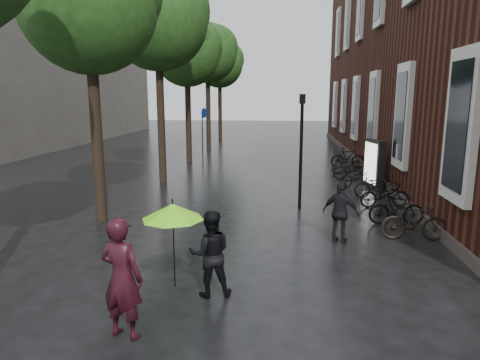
# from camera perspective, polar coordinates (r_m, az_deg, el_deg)

# --- Properties ---
(brick_building) EXTENTS (10.20, 33.20, 12.00)m
(brick_building) POSITION_cam_1_polar(r_m,az_deg,el_deg) (26.18, 27.23, 15.02)
(brick_building) COLOR #38160F
(brick_building) RESTS_ON ground
(street_trees) EXTENTS (4.33, 34.03, 8.91)m
(street_trees) POSITION_cam_1_polar(r_m,az_deg,el_deg) (21.68, -8.86, 18.05)
(street_trees) COLOR black
(street_trees) RESTS_ON ground
(person_burgundy) EXTENTS (0.80, 0.63, 1.94)m
(person_burgundy) POSITION_cam_1_polar(r_m,az_deg,el_deg) (6.93, -15.46, -12.47)
(person_burgundy) COLOR black
(person_burgundy) RESTS_ON ground
(person_black) EXTENTS (0.92, 0.78, 1.64)m
(person_black) POSITION_cam_1_polar(r_m,az_deg,el_deg) (8.07, -3.99, -9.75)
(person_black) COLOR black
(person_black) RESTS_ON ground
(lime_umbrella) EXTENTS (1.04, 1.04, 1.53)m
(lime_umbrella) POSITION_cam_1_polar(r_m,az_deg,el_deg) (7.11, -8.97, -4.18)
(lime_umbrella) COLOR black
(lime_umbrella) RESTS_ON ground
(pedestrian_walking) EXTENTS (1.01, 0.75, 1.59)m
(pedestrian_walking) POSITION_cam_1_polar(r_m,az_deg,el_deg) (11.14, 13.27, -4.24)
(pedestrian_walking) COLOR black
(pedestrian_walking) RESTS_ON ground
(parked_bicycles) EXTENTS (2.18, 12.07, 1.04)m
(parked_bicycles) POSITION_cam_1_polar(r_m,az_deg,el_deg) (17.51, 16.57, 0.07)
(parked_bicycles) COLOR black
(parked_bicycles) RESTS_ON ground
(ad_lightbox) EXTENTS (0.30, 1.31, 1.97)m
(ad_lightbox) POSITION_cam_1_polar(r_m,az_deg,el_deg) (18.04, 17.41, 2.03)
(ad_lightbox) COLOR black
(ad_lightbox) RESTS_ON ground
(lamp_post) EXTENTS (0.19, 0.19, 3.75)m
(lamp_post) POSITION_cam_1_polar(r_m,az_deg,el_deg) (14.04, 8.18, 5.26)
(lamp_post) COLOR black
(lamp_post) RESTS_ON ground
(cycle_sign) EXTENTS (0.16, 0.55, 3.02)m
(cycle_sign) POSITION_cam_1_polar(r_m,az_deg,el_deg) (24.31, -4.93, 7.13)
(cycle_sign) COLOR #262628
(cycle_sign) RESTS_ON ground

